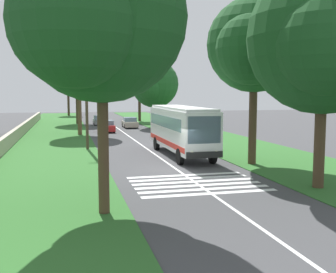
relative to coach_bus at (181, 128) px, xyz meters
The scene contains 19 objects.
ground 6.30m from the coach_bus, 162.31° to the left, with size 160.00×160.00×0.00m, color #424244.
grass_verge_left 13.86m from the coach_bus, 46.90° to the left, with size 120.00×8.00×0.04m, color #2D6628.
grass_verge_right 11.53m from the coach_bus, 34.37° to the right, with size 120.00×8.00×0.04m, color #2D6628.
centre_line 9.77m from the coach_bus, 10.89° to the left, with size 110.00×0.16×0.01m, color silver.
coach_bus is the anchor object (origin of this frame).
zebra_crossing 10.01m from the coach_bus, 169.39° to the left, with size 4.95×6.80×0.01m.
trailing_car_0 21.02m from the coach_bus, 10.24° to the left, with size 4.30×1.78×1.43m.
trailing_car_1 26.09m from the coach_bus, ahead, with size 4.30×1.78×1.43m.
trailing_car_2 32.48m from the coach_bus, ahead, with size 4.30×1.78×1.43m.
roadside_tree_left_0 36.01m from the coach_bus, 11.37° to the left, with size 8.38×7.27×11.25m.
roadside_tree_left_1 59.23m from the coach_bus, ahead, with size 5.74×4.87×9.14m.
roadside_tree_left_2 19.99m from the coach_bus, 22.28° to the left, with size 8.53×6.99×11.71m.
roadside_tree_left_3 16.47m from the coach_bus, 152.38° to the left, with size 8.26×6.58×10.91m.
roadside_tree_right_0 13.59m from the coach_bus, 163.23° to the right, with size 8.58×7.45×11.12m.
roadside_tree_right_1 26.21m from the coach_bus, ahead, with size 7.54×6.54×9.24m.
roadside_tree_right_2 38.73m from the coach_bus, ahead, with size 6.00×5.16×9.77m.
roadside_tree_right_3 8.10m from the coach_bus, 144.80° to the right, with size 7.84×6.25×10.97m.
utility_pole 8.83m from the coach_bus, 53.24° to the left, with size 0.24×1.40×8.94m.
roadside_wall 19.70m from the coach_bus, 43.03° to the left, with size 70.00×0.40×1.21m, color #B2A893.
Camera 1 is at (-24.34, 6.57, 4.78)m, focal length 43.89 mm.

